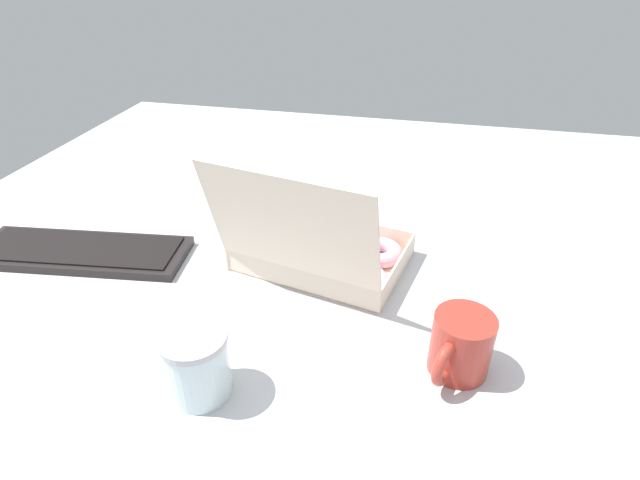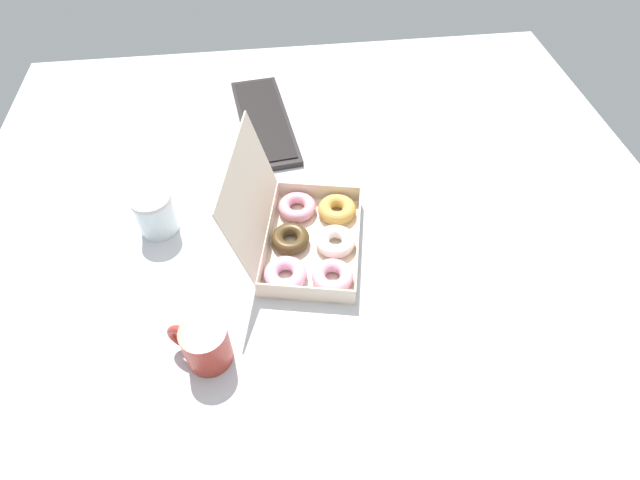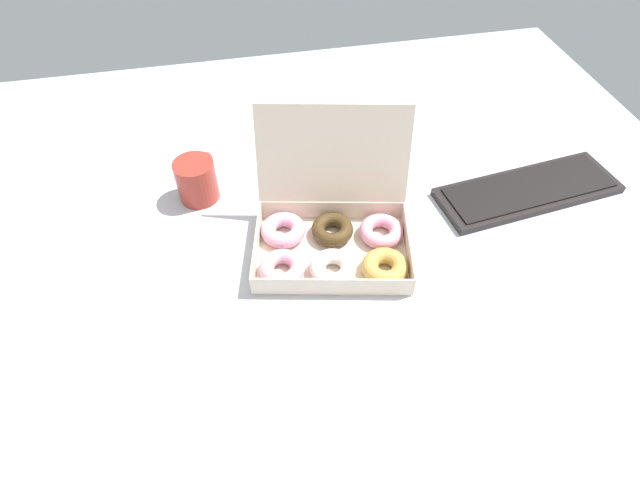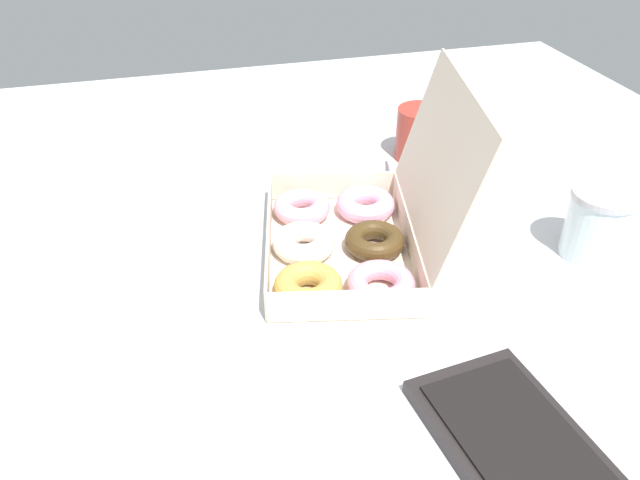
# 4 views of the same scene
# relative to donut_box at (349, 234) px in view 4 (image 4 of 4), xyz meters

# --- Properties ---
(ground_plane) EXTENTS (1.80, 1.80, 0.02)m
(ground_plane) POSITION_rel_donut_box_xyz_m (0.03, -0.05, -0.04)
(ground_plane) COLOR silver
(donut_box) EXTENTS (0.37, 0.34, 0.26)m
(donut_box) POSITION_rel_donut_box_xyz_m (0.00, 0.00, 0.00)
(donut_box) COLOR beige
(donut_box) RESTS_ON ground_plane
(coffee_mug) EXTENTS (0.09, 0.13, 0.10)m
(coffee_mug) POSITION_rel_donut_box_xyz_m (-0.27, 0.23, 0.02)
(coffee_mug) COLOR #A53328
(coffee_mug) RESTS_ON ground_plane
(glass_jar) EXTENTS (0.10, 0.10, 0.11)m
(glass_jar) POSITION_rel_donut_box_xyz_m (0.10, 0.35, 0.02)
(glass_jar) COLOR silver
(glass_jar) RESTS_ON ground_plane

